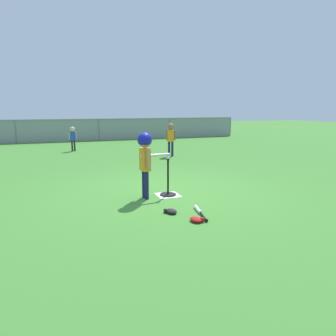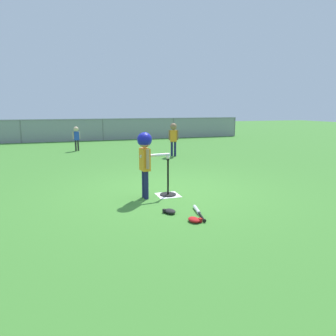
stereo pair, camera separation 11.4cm
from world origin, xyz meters
name	(u,v)px [view 2 (the right image)]	position (x,y,z in m)	size (l,w,h in m)	color
ground_plane	(168,191)	(0.00, 0.00, 0.00)	(60.00, 60.00, 0.00)	#3D7A2D
home_plate	(168,195)	(-0.09, -0.28, 0.00)	(0.44, 0.44, 0.01)	white
batting_tee	(168,189)	(-0.09, -0.28, 0.12)	(0.32, 0.32, 0.73)	black
baseball_on_tee	(168,157)	(-0.09, -0.28, 0.76)	(0.07, 0.07, 0.07)	white
batter_child	(145,152)	(-0.56, -0.33, 0.90)	(0.65, 0.36, 1.26)	#191E4C
fielder_deep_left	(76,135)	(-1.52, 6.97, 0.63)	(0.29, 0.19, 0.98)	#262626
fielder_deep_center	(173,135)	(1.70, 4.41, 0.76)	(0.33, 0.23, 1.18)	#191E4C
spare_bat_silver	(198,211)	(0.04, -1.42, 0.03)	(0.19, 0.70, 0.06)	silver
glove_by_plate	(194,220)	(-0.18, -1.79, 0.04)	(0.21, 0.25, 0.07)	#B21919
glove_near_bats	(170,211)	(-0.41, -1.30, 0.04)	(0.22, 0.25, 0.07)	black
outfield_fence	(103,129)	(0.00, 10.83, 0.62)	(16.06, 0.06, 1.15)	slate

